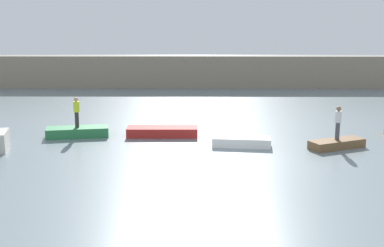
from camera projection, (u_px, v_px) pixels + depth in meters
ground_plane at (231, 160)px, 25.14m from camera, size 120.00×120.00×0.00m
embankment_wall at (215, 72)px, 48.09m from camera, size 80.00×1.20×2.85m
rowboat_green at (77, 132)px, 29.74m from camera, size 3.53×1.80×0.53m
rowboat_red at (162, 132)px, 29.86m from camera, size 3.91×1.25×0.51m
rowboat_white at (242, 142)px, 27.68m from camera, size 3.07×1.42×0.47m
rowboat_brown at (337, 144)px, 27.30m from camera, size 3.07×2.13×0.43m
person_white_shirt at (338, 121)px, 27.06m from camera, size 0.32×0.32×1.72m
person_hiviz_shirt at (76, 110)px, 29.49m from camera, size 0.32×0.32×1.68m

